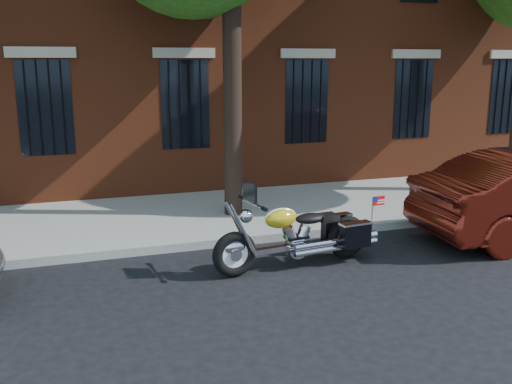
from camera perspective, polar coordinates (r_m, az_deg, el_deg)
name	(u,v)px	position (r m, az deg, el deg)	size (l,w,h in m)	color
ground	(255,272)	(8.86, -0.12, -8.00)	(120.00, 120.00, 0.00)	black
curb	(230,241)	(10.08, -2.58, -4.93)	(40.00, 0.16, 0.15)	gray
sidewalk	(205,215)	(11.83, -5.07, -2.26)	(40.00, 3.60, 0.15)	gray
motorcycle	(302,236)	(9.00, 4.59, -4.45)	(2.86, 1.00, 1.43)	black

